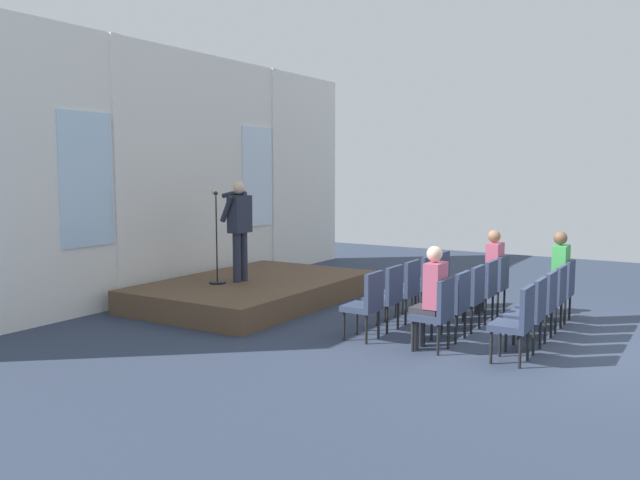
{
  "coord_description": "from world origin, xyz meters",
  "views": [
    {
      "loc": [
        -8.91,
        -1.78,
        2.31
      ],
      "look_at": [
        -0.08,
        3.69,
        1.17
      ],
      "focal_mm": 36.49,
      "sensor_mm": 36.0,
      "label": 1
    }
  ],
  "objects_px": {
    "mic_stand": "(217,264)",
    "audience_r1_c4": "(491,267)",
    "chair_r0_c2": "(405,287)",
    "chair_r1_c2": "(470,294)",
    "chair_r0_c4": "(436,276)",
    "chair_r1_c0": "(437,310)",
    "chair_r1_c3": "(484,287)",
    "audience_r2_c4": "(557,272)",
    "chair_r0_c1": "(387,294)",
    "chair_r2_c3": "(553,294)",
    "chair_r2_c2": "(542,301)",
    "chair_r2_c1": "(530,310)",
    "audience_r1_c0": "(431,293)",
    "chair_r1_c1": "(454,301)",
    "speaker": "(239,224)",
    "chair_r1_c4": "(496,281)",
    "chair_r2_c0": "(517,319)",
    "chair_r0_c3": "(422,281)",
    "chair_r0_c0": "(367,301)",
    "chair_r2_c4": "(562,287)"
  },
  "relations": [
    {
      "from": "audience_r1_c4",
      "to": "chair_r2_c1",
      "type": "height_order",
      "value": "audience_r1_c4"
    },
    {
      "from": "mic_stand",
      "to": "audience_r1_c4",
      "type": "height_order",
      "value": "mic_stand"
    },
    {
      "from": "audience_r1_c4",
      "to": "chair_r2_c2",
      "type": "xyz_separation_m",
      "value": [
        -1.26,
        -1.09,
        -0.21
      ]
    },
    {
      "from": "chair_r2_c2",
      "to": "chair_r0_c2",
      "type": "bearing_deg",
      "value": 90.0
    },
    {
      "from": "chair_r0_c0",
      "to": "chair_r2_c0",
      "type": "bearing_deg",
      "value": -90.0
    },
    {
      "from": "mic_stand",
      "to": "audience_r1_c0",
      "type": "bearing_deg",
      "value": -98.76
    },
    {
      "from": "chair_r0_c4",
      "to": "chair_r0_c3",
      "type": "bearing_deg",
      "value": 180.0
    },
    {
      "from": "audience_r2_c4",
      "to": "chair_r0_c0",
      "type": "bearing_deg",
      "value": 142.39
    },
    {
      "from": "mic_stand",
      "to": "chair_r0_c4",
      "type": "height_order",
      "value": "mic_stand"
    },
    {
      "from": "chair_r2_c0",
      "to": "chair_r2_c1",
      "type": "relative_size",
      "value": 1.0
    },
    {
      "from": "chair_r0_c2",
      "to": "chair_r1_c2",
      "type": "xyz_separation_m",
      "value": [
        0.0,
        -1.01,
        0.0
      ]
    },
    {
      "from": "chair_r2_c1",
      "to": "chair_r0_c1",
      "type": "bearing_deg",
      "value": 90.0
    },
    {
      "from": "chair_r0_c3",
      "to": "chair_r2_c1",
      "type": "xyz_separation_m",
      "value": [
        -1.26,
        -2.01,
        0.0
      ]
    },
    {
      "from": "chair_r1_c0",
      "to": "mic_stand",
      "type": "bearing_deg",
      "value": 81.41
    },
    {
      "from": "chair_r1_c2",
      "to": "chair_r2_c0",
      "type": "relative_size",
      "value": 1.0
    },
    {
      "from": "chair_r0_c2",
      "to": "chair_r1_c1",
      "type": "relative_size",
      "value": 1.0
    },
    {
      "from": "chair_r0_c3",
      "to": "audience_r2_c4",
      "type": "relative_size",
      "value": 0.68
    },
    {
      "from": "chair_r0_c1",
      "to": "chair_r2_c0",
      "type": "relative_size",
      "value": 1.0
    },
    {
      "from": "chair_r2_c0",
      "to": "chair_r2_c3",
      "type": "relative_size",
      "value": 1.0
    },
    {
      "from": "audience_r2_c4",
      "to": "chair_r2_c4",
      "type": "bearing_deg",
      "value": -90.0
    },
    {
      "from": "chair_r0_c2",
      "to": "chair_r1_c2",
      "type": "relative_size",
      "value": 1.0
    },
    {
      "from": "chair_r2_c2",
      "to": "chair_r2_c3",
      "type": "distance_m",
      "value": 0.63
    },
    {
      "from": "chair_r1_c3",
      "to": "chair_r2_c4",
      "type": "bearing_deg",
      "value": -58.04
    },
    {
      "from": "chair_r0_c3",
      "to": "audience_r1_c4",
      "type": "relative_size",
      "value": 0.7
    },
    {
      "from": "chair_r0_c3",
      "to": "chair_r1_c4",
      "type": "relative_size",
      "value": 1.0
    },
    {
      "from": "audience_r1_c0",
      "to": "chair_r1_c1",
      "type": "xyz_separation_m",
      "value": [
        0.63,
        -0.08,
        -0.21
      ]
    },
    {
      "from": "chair_r1_c0",
      "to": "chair_r1_c2",
      "type": "height_order",
      "value": "same"
    },
    {
      "from": "audience_r1_c0",
      "to": "chair_r1_c2",
      "type": "xyz_separation_m",
      "value": [
        1.26,
        -0.08,
        -0.21
      ]
    },
    {
      "from": "chair_r0_c1",
      "to": "chair_r1_c3",
      "type": "height_order",
      "value": "same"
    },
    {
      "from": "speaker",
      "to": "chair_r0_c3",
      "type": "bearing_deg",
      "value": -73.58
    },
    {
      "from": "speaker",
      "to": "audience_r2_c4",
      "type": "bearing_deg",
      "value": -72.97
    },
    {
      "from": "audience_r1_c4",
      "to": "chair_r2_c1",
      "type": "distance_m",
      "value": 2.18
    },
    {
      "from": "chair_r1_c3",
      "to": "chair_r2_c1",
      "type": "height_order",
      "value": "same"
    },
    {
      "from": "chair_r1_c0",
      "to": "chair_r0_c2",
      "type": "bearing_deg",
      "value": 38.71
    },
    {
      "from": "chair_r1_c4",
      "to": "audience_r2_c4",
      "type": "height_order",
      "value": "audience_r2_c4"
    },
    {
      "from": "speaker",
      "to": "chair_r2_c0",
      "type": "xyz_separation_m",
      "value": [
        -1.0,
        -5.0,
        -0.85
      ]
    },
    {
      "from": "chair_r2_c2",
      "to": "chair_r2_c4",
      "type": "distance_m",
      "value": 1.26
    },
    {
      "from": "chair_r2_c4",
      "to": "chair_r2_c2",
      "type": "bearing_deg",
      "value": 180.0
    },
    {
      "from": "chair_r2_c2",
      "to": "chair_r2_c3",
      "type": "relative_size",
      "value": 1.0
    },
    {
      "from": "chair_r0_c1",
      "to": "chair_r0_c4",
      "type": "distance_m",
      "value": 1.88
    },
    {
      "from": "chair_r0_c1",
      "to": "chair_r2_c3",
      "type": "xyz_separation_m",
      "value": [
        1.26,
        -2.01,
        0.0
      ]
    },
    {
      "from": "audience_r1_c4",
      "to": "chair_r2_c2",
      "type": "bearing_deg",
      "value": -139.14
    },
    {
      "from": "chair_r0_c0",
      "to": "chair_r2_c3",
      "type": "bearing_deg",
      "value": -46.9
    },
    {
      "from": "speaker",
      "to": "chair_r1_c1",
      "type": "distance_m",
      "value": 4.1
    },
    {
      "from": "chair_r1_c0",
      "to": "chair_r2_c1",
      "type": "bearing_deg",
      "value": -58.04
    },
    {
      "from": "chair_r0_c4",
      "to": "chair_r2_c3",
      "type": "height_order",
      "value": "same"
    },
    {
      "from": "mic_stand",
      "to": "chair_r2_c1",
      "type": "relative_size",
      "value": 1.65
    },
    {
      "from": "chair_r0_c2",
      "to": "chair_r1_c0",
      "type": "relative_size",
      "value": 1.0
    },
    {
      "from": "chair_r1_c3",
      "to": "audience_r2_c4",
      "type": "height_order",
      "value": "audience_r2_c4"
    },
    {
      "from": "audience_r1_c0",
      "to": "chair_r0_c1",
      "type": "bearing_deg",
      "value": 55.88
    }
  ]
}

